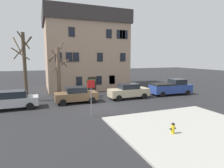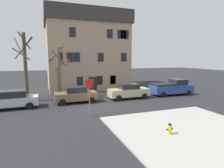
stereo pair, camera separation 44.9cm
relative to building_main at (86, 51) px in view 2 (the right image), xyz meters
name	(u,v)px [view 2 (the right image)]	position (x,y,z in m)	size (l,w,h in m)	color
ground_plane	(103,108)	(-1.30, -12.81, -5.83)	(120.00, 120.00, 0.00)	#262628
sidewalk_slab	(187,129)	(2.21, -20.05, -5.77)	(9.42, 8.26, 0.12)	#A8A59E
building_main	(86,51)	(0.00, 0.00, 0.00)	(12.11, 9.37, 11.51)	tan
tree_bare_near	(25,64)	(-8.24, -7.46, -1.82)	(2.00, 2.26, 7.34)	#4C3D2D
tree_bare_mid	(59,71)	(-4.83, -7.69, -2.60)	(2.41, 2.26, 6.49)	brown
car_silver_wagon	(11,99)	(-9.41, -10.31, -4.94)	(4.70, 2.06, 1.72)	#B7BABF
car_brown_sedan	(76,95)	(-3.34, -9.95, -4.98)	(4.35, 2.05, 1.70)	brown
car_beige_sedan	(129,91)	(2.69, -10.11, -4.96)	(4.69, 1.95, 1.75)	#C6B793
pickup_truck_blue	(172,87)	(8.79, -10.02, -4.86)	(5.44, 2.45, 2.00)	#2D4799
fire_hydrant	(170,128)	(0.54, -20.44, -5.36)	(0.42, 0.22, 0.69)	gold
street_sign_pole	(89,91)	(-3.13, -15.18, -3.73)	(0.76, 0.07, 3.02)	slate
bicycle_leaning	(30,97)	(-7.98, -7.07, -5.46)	(1.66, 0.65, 1.03)	black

